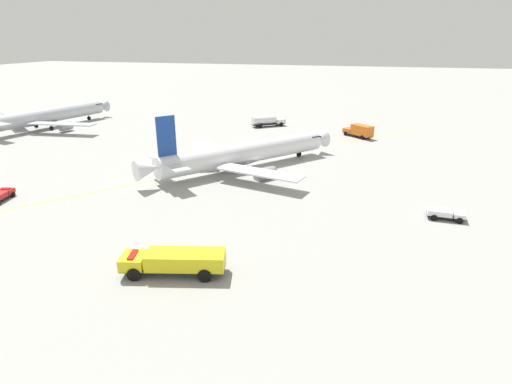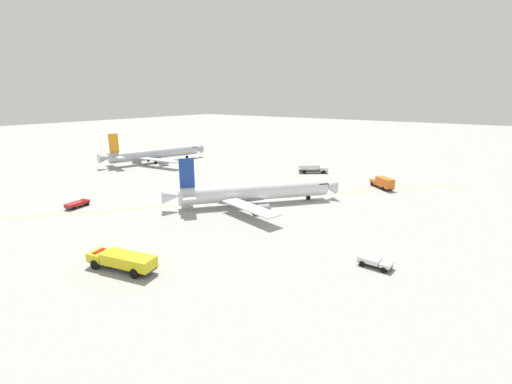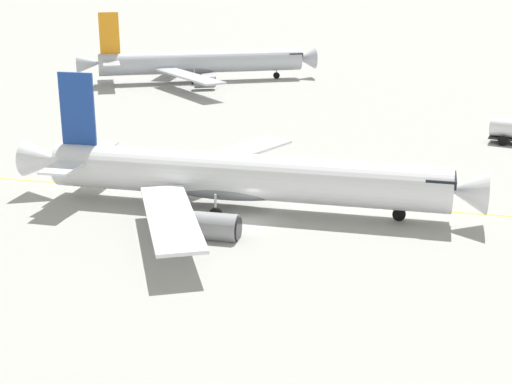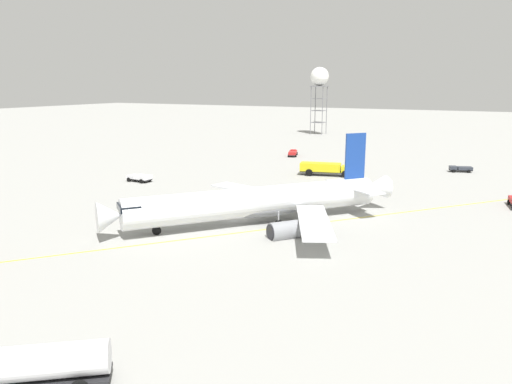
{
  "view_description": "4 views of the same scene",
  "coord_description": "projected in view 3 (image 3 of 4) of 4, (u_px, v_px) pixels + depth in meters",
  "views": [
    {
      "loc": [
        -17.92,
        69.3,
        22.91
      ],
      "look_at": [
        -3.66,
        16.57,
        2.37
      ],
      "focal_mm": 28.98,
      "sensor_mm": 36.0,
      "label": 1
    },
    {
      "loc": [
        -42.74,
        62.09,
        24.12
      ],
      "look_at": [
        3.4,
        -1.82,
        2.68
      ],
      "focal_mm": 24.89,
      "sensor_mm": 36.0,
      "label": 2
    },
    {
      "loc": [
        -52.05,
        25.11,
        21.69
      ],
      "look_at": [
        1.38,
        -1.37,
        2.03
      ],
      "focal_mm": 52.45,
      "sensor_mm": 36.0,
      "label": 3
    },
    {
      "loc": [
        32.28,
        -57.06,
        18.12
      ],
      "look_at": [
        2.23,
        0.67,
        3.75
      ],
      "focal_mm": 34.74,
      "sensor_mm": 36.0,
      "label": 4
    }
  ],
  "objects": [
    {
      "name": "airliner_secondary",
      "position": [
        198.0,
        63.0,
        124.98
      ],
      "size": [
        36.16,
        39.67,
        11.62
      ],
      "rotation": [
        0.0,
        0.0,
        4.46
      ],
      "color": "#B2B7C1",
      "rests_on": "ground_plane"
    },
    {
      "name": "ground_plane",
      "position": [
        249.0,
        222.0,
        61.67
      ],
      "size": [
        600.0,
        600.0,
        0.0
      ],
      "primitive_type": "plane",
      "color": "#9E9E99"
    },
    {
      "name": "airliner_main",
      "position": [
        239.0,
        178.0,
        64.16
      ],
      "size": [
        28.9,
        33.68,
        11.59
      ],
      "rotation": [
        0.0,
        0.0,
        4.02
      ],
      "color": "white",
      "rests_on": "ground_plane"
    },
    {
      "name": "taxiway_centreline",
      "position": [
        199.0,
        193.0,
        68.92
      ],
      "size": [
        80.97,
        98.31,
        0.01
      ],
      "rotation": [
        0.0,
        0.0,
        4.02
      ],
      "color": "yellow",
      "rests_on": "ground_plane"
    }
  ]
}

